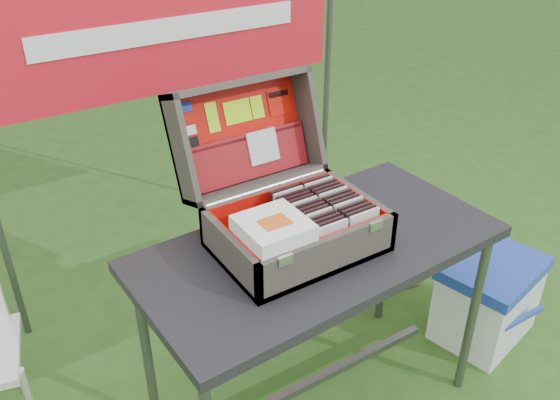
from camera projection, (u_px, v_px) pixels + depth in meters
table at (315, 330)px, 2.23m from camera, size 1.29×0.69×0.79m
table_top at (319, 248)px, 2.04m from camera, size 1.29×0.69×0.04m
table_leg_fr at (472, 317)px, 2.32m from camera, size 0.04×0.04×0.75m
table_leg_bl at (147, 351)px, 2.16m from camera, size 0.04×0.04×0.75m
table_leg_br at (385, 253)px, 2.69m from camera, size 0.04×0.04×0.75m
table_brace at (313, 381)px, 2.37m from camera, size 1.12×0.03×0.03m
suitcase at (288, 178)px, 1.93m from camera, size 0.53×0.54×0.48m
suitcase_base_bottom at (297, 245)px, 2.00m from camera, size 0.53×0.38×0.02m
suitcase_base_wall_front at (330, 257)px, 1.84m from camera, size 0.53×0.02×0.14m
suitcase_base_wall_back at (269, 206)px, 2.10m from camera, size 0.53×0.02×0.14m
suitcase_base_wall_left at (229, 254)px, 1.85m from camera, size 0.02×0.38×0.14m
suitcase_base_wall_right at (357, 208)px, 2.09m from camera, size 0.02×0.38×0.14m
suitcase_liner_floor at (297, 242)px, 1.99m from camera, size 0.49×0.34×0.01m
suitcase_latch_left at (285, 260)px, 1.72m from camera, size 0.05×0.01×0.03m
suitcase_latch_right at (376, 226)px, 1.88m from camera, size 0.05×0.01×0.03m
suitcase_hinge at (267, 188)px, 2.07m from camera, size 0.48×0.02×0.02m
suitcase_lid_back at (240, 133)px, 2.14m from camera, size 0.53×0.15×0.37m
suitcase_lid_rim_far at (237, 83)px, 2.05m from camera, size 0.53×0.14×0.07m
suitcase_lid_rim_near at (257, 183)px, 2.13m from camera, size 0.53×0.14×0.07m
suitcase_lid_rim_left at (180, 151)px, 1.97m from camera, size 0.02×0.26×0.41m
suitcase_lid_rim_right at (307, 119)px, 2.21m from camera, size 0.02×0.26×0.41m
suitcase_lid_liner at (241, 134)px, 2.13m from camera, size 0.49×0.12×0.32m
suitcase_liner_wall_front at (327, 252)px, 1.84m from camera, size 0.49×0.01×0.12m
suitcase_liner_wall_back at (271, 205)px, 2.09m from camera, size 0.49×0.01×0.12m
suitcase_liner_wall_left at (233, 250)px, 1.85m from camera, size 0.01×0.34×0.12m
suitcase_liner_wall_right at (355, 207)px, 2.08m from camera, size 0.01×0.34×0.12m
suitcase_lid_pocket at (248, 158)px, 2.13m from camera, size 0.47×0.08×0.15m
suitcase_pocket_edge at (245, 137)px, 2.11m from camera, size 0.46×0.03×0.03m
suitcase_pocket_cd at (263, 146)px, 2.14m from camera, size 0.12×0.05×0.12m
lid_sticker_cc_a at (184, 107)px, 2.00m from camera, size 0.05×0.01×0.03m
lid_sticker_cc_b at (186, 119)px, 2.01m from camera, size 0.05×0.01×0.03m
lid_sticker_cc_c at (189, 130)px, 2.02m from camera, size 0.05×0.01×0.03m
lid_sticker_cc_d at (192, 142)px, 2.03m from camera, size 0.05×0.01×0.03m
lid_card_neon_tall at (212, 117)px, 2.06m from camera, size 0.04×0.04×0.10m
lid_card_neon_main at (238, 112)px, 2.11m from camera, size 0.10×0.03×0.08m
lid_card_neon_small at (257, 107)px, 2.14m from camera, size 0.05×0.03×0.08m
lid_sticker_band at (279, 102)px, 2.19m from camera, size 0.10×0.03×0.09m
lid_sticker_band_bar at (278, 94)px, 2.18m from camera, size 0.09×0.01×0.02m
cd_left_0 at (332, 242)px, 1.87m from camera, size 0.12×0.01×0.14m
cd_left_1 at (328, 239)px, 1.88m from camera, size 0.12×0.01×0.14m
cd_left_2 at (324, 236)px, 1.90m from camera, size 0.12×0.01×0.14m
cd_left_3 at (320, 233)px, 1.92m from camera, size 0.12×0.01×0.14m
cd_left_4 at (316, 230)px, 1.93m from camera, size 0.12×0.01×0.14m
cd_left_5 at (313, 227)px, 1.95m from camera, size 0.12×0.01×0.14m
cd_left_6 at (309, 224)px, 1.96m from camera, size 0.12×0.01×0.14m
cd_left_7 at (305, 221)px, 1.98m from camera, size 0.12×0.01×0.14m
cd_left_8 at (302, 218)px, 1.99m from camera, size 0.12×0.01×0.14m
cd_left_9 at (298, 215)px, 2.01m from camera, size 0.12×0.01×0.14m
cd_left_10 at (295, 212)px, 2.02m from camera, size 0.12×0.01×0.14m
cd_left_11 at (291, 210)px, 2.04m from camera, size 0.12×0.01×0.14m
cd_left_12 at (288, 207)px, 2.05m from camera, size 0.12×0.01×0.14m
cd_left_13 at (285, 204)px, 2.07m from camera, size 0.12×0.01×0.14m
cd_right_0 at (363, 230)px, 1.93m from camera, size 0.12×0.01×0.14m
cd_right_1 at (359, 227)px, 1.94m from camera, size 0.12×0.01×0.14m
cd_right_2 at (355, 224)px, 1.96m from camera, size 0.12×0.01×0.14m
cd_right_3 at (351, 221)px, 1.97m from camera, size 0.12×0.01×0.14m
cd_right_4 at (347, 218)px, 1.99m from camera, size 0.12×0.01×0.14m
cd_right_5 at (344, 215)px, 2.01m from camera, size 0.12×0.01×0.14m
cd_right_6 at (340, 213)px, 2.02m from camera, size 0.12×0.01×0.14m
cd_right_7 at (336, 210)px, 2.04m from camera, size 0.12×0.01×0.14m
cd_right_8 at (332, 207)px, 2.05m from camera, size 0.12×0.01×0.14m
cd_right_9 at (329, 205)px, 2.07m from camera, size 0.12×0.01×0.14m
cd_right_10 at (325, 202)px, 2.08m from camera, size 0.12×0.01×0.14m
cd_right_11 at (322, 200)px, 2.10m from camera, size 0.12×0.01×0.14m
cd_right_12 at (318, 197)px, 2.11m from camera, size 0.12×0.01×0.14m
cd_right_13 at (315, 195)px, 2.13m from camera, size 0.12×0.01×0.14m
songbook_0 at (273, 234)px, 1.82m from camera, size 0.20×0.20×0.00m
songbook_1 at (273, 233)px, 1.81m from camera, size 0.20×0.20×0.00m
songbook_2 at (273, 231)px, 1.81m from camera, size 0.20×0.20×0.00m
songbook_3 at (273, 230)px, 1.81m from camera, size 0.20×0.20×0.00m
songbook_4 at (273, 228)px, 1.81m from camera, size 0.20×0.20×0.00m
songbook_5 at (273, 227)px, 1.80m from camera, size 0.20×0.20×0.00m
songbook_6 at (273, 226)px, 1.80m from camera, size 0.20×0.20×0.00m
songbook_7 at (273, 224)px, 1.80m from camera, size 0.20×0.20×0.00m
songbook_8 at (273, 223)px, 1.80m from camera, size 0.20×0.20×0.00m
songbook_9 at (273, 222)px, 1.79m from camera, size 0.20×0.20×0.00m
songbook_graphic at (275, 222)px, 1.79m from camera, size 0.09×0.07×0.00m
cooler at (487, 298)px, 2.69m from camera, size 0.52×0.44×0.40m
cooler_body at (486, 303)px, 2.70m from camera, size 0.49×0.41×0.34m
cooler_lid at (494, 268)px, 2.60m from camera, size 0.52×0.44×0.05m
cooler_handle at (521, 319)px, 2.55m from camera, size 0.27×0.02×0.02m
chair_leg_br at (15, 357)px, 2.37m from camera, size 0.02×0.02×0.40m
cardboard_box at (385, 256)px, 2.95m from camera, size 0.41×0.18×0.42m
banner_post_right at (326, 91)px, 3.14m from camera, size 0.03×0.03×1.70m
banner at (171, 29)px, 2.51m from camera, size 1.60×0.02×0.55m
banner_text at (172, 29)px, 2.51m from camera, size 1.20×0.00×0.10m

